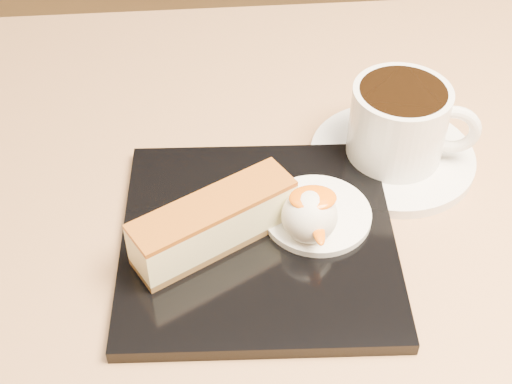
{
  "coord_description": "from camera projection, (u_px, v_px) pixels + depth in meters",
  "views": [
    {
      "loc": [
        -0.06,
        -0.37,
        1.16
      ],
      "look_at": [
        -0.02,
        0.04,
        0.76
      ],
      "focal_mm": 50.0,
      "sensor_mm": 36.0,
      "label": 1
    }
  ],
  "objects": [
    {
      "name": "saucer",
      "position": [
        392.0,
        157.0,
        0.65
      ],
      "size": [
        0.15,
        0.15,
        0.01
      ],
      "primitive_type": "cylinder",
      "color": "white",
      "rests_on": "table"
    },
    {
      "name": "cream_smear",
      "position": [
        317.0,
        214.0,
        0.59
      ],
      "size": [
        0.09,
        0.09,
        0.01
      ],
      "primitive_type": "cylinder",
      "color": "white",
      "rests_on": "dessert_plate"
    },
    {
      "name": "table",
      "position": [
        284.0,
        363.0,
        0.68
      ],
      "size": [
        0.8,
        0.8,
        0.72
      ],
      "color": "black",
      "rests_on": "ground"
    },
    {
      "name": "coffee_cup",
      "position": [
        401.0,
        122.0,
        0.63
      ],
      "size": [
        0.11,
        0.09,
        0.07
      ],
      "rotation": [
        0.0,
        0.0,
        -0.29
      ],
      "color": "white",
      "rests_on": "saucer"
    },
    {
      "name": "cheesecake",
      "position": [
        214.0,
        223.0,
        0.56
      ],
      "size": [
        0.14,
        0.1,
        0.04
      ],
      "rotation": [
        0.0,
        0.0,
        0.52
      ],
      "color": "brown",
      "rests_on": "dessert_plate"
    },
    {
      "name": "ice_cream_scoop",
      "position": [
        309.0,
        216.0,
        0.56
      ],
      "size": [
        0.04,
        0.04,
        0.04
      ],
      "primitive_type": "sphere",
      "color": "white",
      "rests_on": "cream_smear"
    },
    {
      "name": "mint_sprig",
      "position": [
        278.0,
        192.0,
        0.6
      ],
      "size": [
        0.04,
        0.03,
        0.0
      ],
      "color": "green",
      "rests_on": "cream_smear"
    },
    {
      "name": "dessert_plate",
      "position": [
        258.0,
        239.0,
        0.58
      ],
      "size": [
        0.23,
        0.23,
        0.01
      ],
      "primitive_type": "cube",
      "rotation": [
        0.0,
        0.0,
        -0.05
      ],
      "color": "black",
      "rests_on": "table"
    },
    {
      "name": "mango_sauce",
      "position": [
        313.0,
        198.0,
        0.55
      ],
      "size": [
        0.04,
        0.03,
        0.01
      ],
      "primitive_type": "ellipsoid",
      "color": "orange",
      "rests_on": "ice_cream_scoop"
    }
  ]
}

